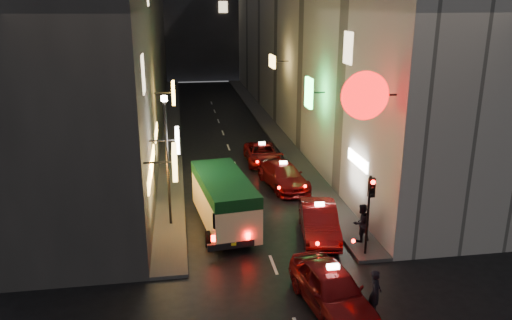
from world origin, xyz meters
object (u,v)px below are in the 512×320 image
traffic_light (370,199)px  lamp_post (167,153)px  minibus (224,196)px  taxi_near (332,286)px  pedestrian_crossing (375,290)px

traffic_light → lamp_post: size_ratio=0.56×
minibus → taxi_near: 7.95m
taxi_near → lamp_post: lamp_post is taller
minibus → lamp_post: bearing=167.7°
pedestrian_crossing → traffic_light: 4.44m
taxi_near → lamp_post: (-5.63, 7.85, 2.81)m
pedestrian_crossing → minibus: bearing=53.2°
traffic_light → lamp_post: bearing=151.1°
taxi_near → pedestrian_crossing: size_ratio=3.10×
traffic_light → lamp_post: (-8.20, 4.53, 1.04)m
taxi_near → traffic_light: (2.57, 3.32, 1.78)m
minibus → lamp_post: lamp_post is taller
taxi_near → lamp_post: size_ratio=0.96×
pedestrian_crossing → lamp_post: bearing=63.5°
lamp_post → taxi_near: bearing=-54.3°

